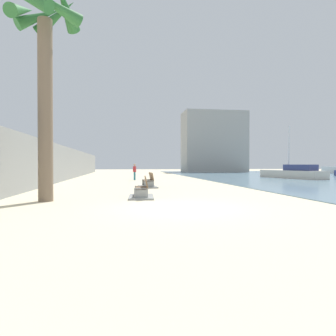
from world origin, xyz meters
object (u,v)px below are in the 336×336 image
object	(u,v)px
palm_tree	(45,50)
bench_near	(142,193)
bench_far	(148,184)
boat_far_left	(293,173)
person_walking	(135,171)

from	to	relation	value
palm_tree	bench_near	xyz separation A→B (m)	(4.00, 0.73, -5.98)
bench_far	boat_far_left	bearing A→B (deg)	30.30
bench_far	person_walking	bearing A→B (deg)	93.25
bench_near	boat_far_left	xyz separation A→B (m)	(16.97, 15.47, 0.37)
person_walking	boat_far_left	bearing A→B (deg)	1.49
palm_tree	person_walking	size ratio (longest dim) A/B	5.59
person_walking	boat_far_left	world-z (taller)	boat_far_left
bench_near	palm_tree	bearing A→B (deg)	-169.72
palm_tree	boat_far_left	size ratio (longest dim) A/B	1.10
person_walking	bench_far	bearing A→B (deg)	-86.75
palm_tree	person_walking	world-z (taller)	palm_tree
bench_near	bench_far	bearing A→B (deg)	82.14
bench_far	boat_far_left	distance (m)	18.70
palm_tree	bench_near	size ratio (longest dim) A/B	4.04
bench_near	person_walking	size ratio (longest dim) A/B	1.38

